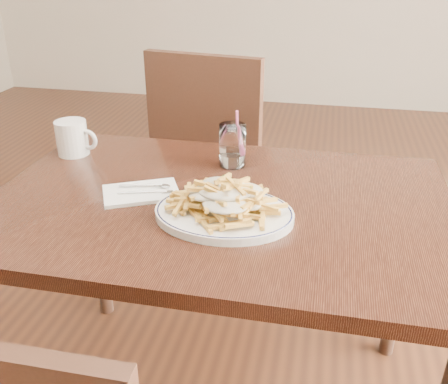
% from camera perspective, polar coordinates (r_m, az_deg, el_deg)
% --- Properties ---
extents(table, '(1.20, 0.80, 0.75)m').
position_cam_1_polar(table, '(1.34, -0.58, -3.80)').
color(table, black).
rests_on(table, ground).
extents(chair_far, '(0.53, 0.53, 0.99)m').
position_cam_1_polar(chair_far, '(2.09, -1.05, 4.38)').
color(chair_far, black).
rests_on(chair_far, ground).
extents(fries_plate, '(0.40, 0.36, 0.02)m').
position_cam_1_polar(fries_plate, '(1.21, 0.00, -2.46)').
color(fries_plate, white).
rests_on(fries_plate, table).
extents(loaded_fries, '(0.28, 0.24, 0.08)m').
position_cam_1_polar(loaded_fries, '(1.19, 0.00, -0.33)').
color(loaded_fries, gold).
rests_on(loaded_fries, fries_plate).
extents(napkin, '(0.23, 0.20, 0.01)m').
position_cam_1_polar(napkin, '(1.35, -9.46, -0.06)').
color(napkin, white).
rests_on(napkin, table).
extents(cutlery, '(0.16, 0.10, 0.01)m').
position_cam_1_polar(cutlery, '(1.35, -9.42, 0.32)').
color(cutlery, silver).
rests_on(cutlery, napkin).
extents(water_glass, '(0.08, 0.08, 0.17)m').
position_cam_1_polar(water_glass, '(1.48, 0.97, 5.06)').
color(water_glass, white).
rests_on(water_glass, table).
extents(coffee_mug, '(0.14, 0.10, 0.11)m').
position_cam_1_polar(coffee_mug, '(1.64, -16.89, 5.94)').
color(coffee_mug, white).
rests_on(coffee_mug, table).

